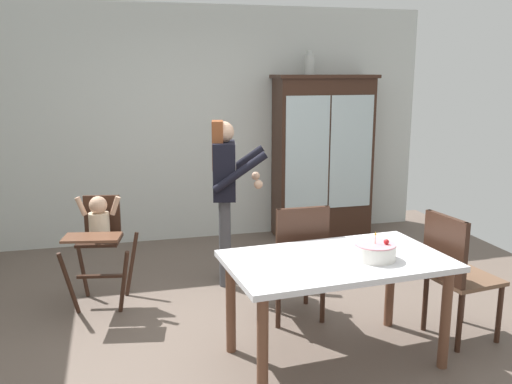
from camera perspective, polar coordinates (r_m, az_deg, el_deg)
name	(u,v)px	position (r m, az deg, el deg)	size (l,w,h in m)	color
ground_plane	(267,332)	(4.38, 1.16, -14.25)	(6.24, 6.24, 0.00)	#66564C
wall_back	(206,125)	(6.51, -5.17, 6.94)	(5.32, 0.06, 2.70)	silver
china_cabinet	(323,156)	(6.67, 6.90, 3.72)	(1.21, 0.48, 1.92)	#382116
ceramic_vase	(309,64)	(6.53, 5.54, 13.03)	(0.13, 0.13, 0.27)	#B2B7B2
high_chair_with_toddler	(99,231)	(4.82, -15.89, -3.88)	(0.67, 0.76, 0.95)	#382116
adult_person	(225,182)	(5.05, -3.22, 1.00)	(0.57, 0.56, 1.53)	#47474C
dining_table	(336,272)	(3.79, 8.31, -8.19)	(1.53, 0.96, 0.74)	silver
birthday_cake	(375,251)	(3.76, 12.18, -6.01)	(0.28, 0.28, 0.19)	white
dining_chair_far_side	(298,255)	(4.37, 4.35, -6.47)	(0.45, 0.45, 0.96)	#382116
dining_chair_right_end	(454,268)	(4.31, 19.79, -7.43)	(0.49, 0.49, 0.96)	#382116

